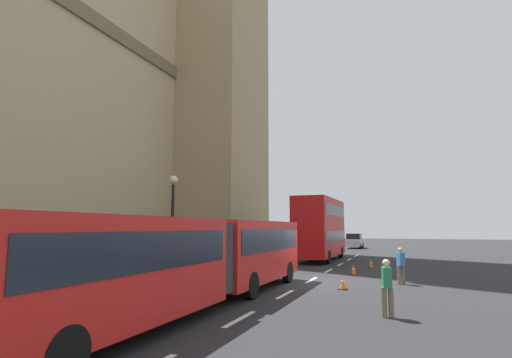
# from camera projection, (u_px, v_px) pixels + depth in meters

# --- Properties ---
(ground_plane) EXTENTS (160.00, 160.00, 0.00)m
(ground_plane) POSITION_uv_depth(u_px,v_px,m) (308.00, 282.00, 19.39)
(ground_plane) COLOR #262628
(lane_centre_marking) EXTENTS (39.00, 0.16, 0.01)m
(lane_centre_marking) POSITION_uv_depth(u_px,v_px,m) (311.00, 280.00, 20.11)
(lane_centre_marking) COLOR silver
(lane_centre_marking) RESTS_ON ground_plane
(articulated_bus) EXTENTS (16.47, 2.54, 2.90)m
(articulated_bus) POSITION_uv_depth(u_px,v_px,m) (198.00, 254.00, 13.50)
(articulated_bus) COLOR red
(articulated_bus) RESTS_ON ground_plane
(double_decker_bus) EXTENTS (9.29, 2.54, 4.90)m
(double_decker_bus) POSITION_uv_depth(u_px,v_px,m) (320.00, 226.00, 32.33)
(double_decker_bus) COLOR red
(double_decker_bus) RESTS_ON ground_plane
(sedan_lead) EXTENTS (4.40, 1.86, 1.85)m
(sedan_lead) POSITION_uv_depth(u_px,v_px,m) (355.00, 241.00, 50.86)
(sedan_lead) COLOR #B7B7BC
(sedan_lead) RESTS_ON ground_plane
(traffic_cone_west) EXTENTS (0.36, 0.36, 0.58)m
(traffic_cone_west) POSITION_uv_depth(u_px,v_px,m) (343.00, 283.00, 17.11)
(traffic_cone_west) COLOR black
(traffic_cone_west) RESTS_ON ground_plane
(traffic_cone_middle) EXTENTS (0.36, 0.36, 0.58)m
(traffic_cone_middle) POSITION_uv_depth(u_px,v_px,m) (353.00, 270.00, 22.42)
(traffic_cone_middle) COLOR black
(traffic_cone_middle) RESTS_ON ground_plane
(traffic_cone_east) EXTENTS (0.36, 0.36, 0.58)m
(traffic_cone_east) POSITION_uv_depth(u_px,v_px,m) (371.00, 264.00, 26.16)
(traffic_cone_east) COLOR black
(traffic_cone_east) RESTS_ON ground_plane
(street_lamp) EXTENTS (0.44, 0.44, 5.27)m
(street_lamp) POSITION_uv_depth(u_px,v_px,m) (172.00, 219.00, 20.28)
(street_lamp) COLOR black
(street_lamp) RESTS_ON ground_plane
(pedestrian_near_cones) EXTENTS (0.44, 0.36, 1.69)m
(pedestrian_near_cones) POSITION_uv_depth(u_px,v_px,m) (387.00, 286.00, 11.86)
(pedestrian_near_cones) COLOR #726651
(pedestrian_near_cones) RESTS_ON ground_plane
(pedestrian_by_kerb) EXTENTS (0.46, 0.39, 1.69)m
(pedestrian_by_kerb) POSITION_uv_depth(u_px,v_px,m) (401.00, 264.00, 18.72)
(pedestrian_by_kerb) COLOR #726651
(pedestrian_by_kerb) RESTS_ON ground_plane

